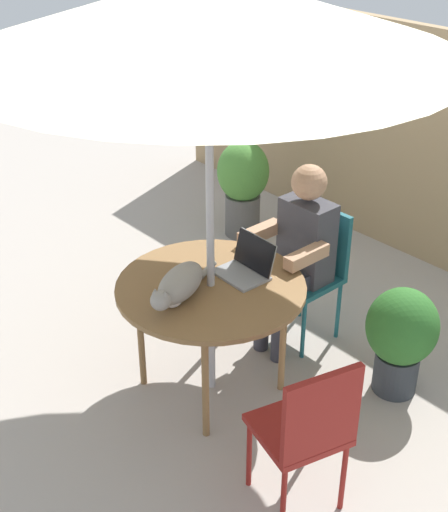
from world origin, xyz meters
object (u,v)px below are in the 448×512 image
(patio_table, at_px, (211,293))
(cat, at_px, (179,285))
(chair_empty, at_px, (308,427))
(person_seated, at_px, (298,248))
(patio_umbrella, at_px, (208,13))
(chair_occupied, at_px, (314,263))
(laptop, at_px, (248,264))
(potted_plant_by_chair, at_px, (401,335))
(potted_plant_near_fence, at_px, (243,182))

(patio_table, height_order, cat, cat)
(chair_empty, xyz_separation_m, person_seated, (-1.02, 1.00, 0.17))
(patio_umbrella, xyz_separation_m, chair_occupied, (0.00, 0.88, -1.68))
(chair_occupied, height_order, person_seated, person_seated)
(chair_occupied, xyz_separation_m, laptop, (0.04, -0.64, 0.26))
(person_seated, relative_size, laptop, 4.07)
(patio_umbrella, xyz_separation_m, potted_plant_by_chair, (0.76, 0.82, -1.82))
(laptop, height_order, cat, laptop)
(laptop, xyz_separation_m, potted_plant_near_fence, (-1.41, 1.27, -0.32))
(chair_occupied, bearing_deg, potted_plant_near_fence, 155.07)
(chair_empty, distance_m, cat, 1.06)
(potted_plant_by_chair, bearing_deg, chair_empty, -76.74)
(patio_table, height_order, person_seated, person_seated)
(chair_empty, height_order, potted_plant_by_chair, chair_empty)
(chair_occupied, xyz_separation_m, potted_plant_by_chair, (0.76, -0.06, -0.14))
(patio_table, relative_size, chair_empty, 1.20)
(chair_occupied, distance_m, person_seated, 0.23)
(patio_umbrella, distance_m, cat, 1.42)
(chair_occupied, distance_m, potted_plant_by_chair, 0.77)
(patio_umbrella, xyz_separation_m, chair_empty, (1.02, -0.27, -1.68))
(cat, bearing_deg, patio_umbrella, 87.75)
(chair_occupied, height_order, potted_plant_by_chair, chair_occupied)
(patio_table, distance_m, potted_plant_near_fence, 2.05)
(patio_umbrella, relative_size, chair_occupied, 2.73)
(chair_occupied, relative_size, cat, 1.47)
(chair_empty, height_order, person_seated, person_seated)
(patio_umbrella, bearing_deg, person_seated, 90.00)
(chair_empty, xyz_separation_m, laptop, (-0.97, 0.52, 0.26))
(laptop, relative_size, potted_plant_near_fence, 0.37)
(patio_umbrella, height_order, potted_plant_near_fence, patio_umbrella)
(laptop, bearing_deg, potted_plant_by_chair, 38.77)
(person_seated, height_order, potted_plant_by_chair, person_seated)
(person_seated, bearing_deg, cat, -90.53)
(potted_plant_near_fence, bearing_deg, cat, -52.09)
(person_seated, bearing_deg, laptop, -84.78)
(chair_occupied, height_order, laptop, laptop)
(chair_occupied, height_order, potted_plant_near_fence, chair_occupied)
(laptop, relative_size, potted_plant_by_chair, 0.44)
(patio_umbrella, distance_m, chair_occupied, 1.90)
(cat, bearing_deg, chair_empty, -2.77)
(chair_empty, bearing_deg, potted_plant_near_fence, 143.07)
(patio_table, relative_size, laptop, 3.56)
(potted_plant_near_fence, bearing_deg, patio_table, -48.03)
(potted_plant_by_chair, bearing_deg, laptop, -141.23)
(chair_occupied, distance_m, laptop, 0.69)
(chair_occupied, xyz_separation_m, cat, (-0.01, -1.11, 0.28))
(patio_umbrella, bearing_deg, patio_table, 0.00)
(patio_table, distance_m, laptop, 0.28)
(patio_umbrella, bearing_deg, potted_plant_by_chair, 47.23)
(patio_table, height_order, laptop, laptop)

